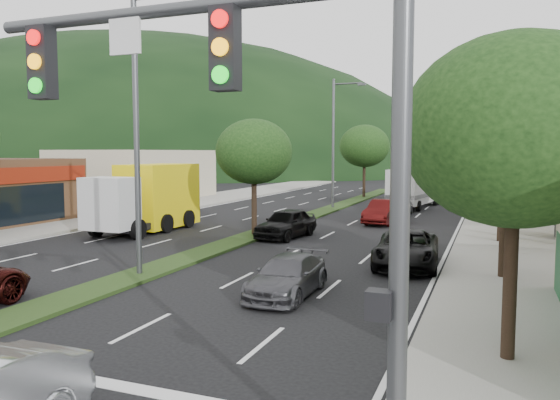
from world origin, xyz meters
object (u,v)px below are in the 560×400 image
at_px(tree_r_a, 516,131).
at_px(car_queue_b, 288,276).
at_px(car_queue_d, 407,249).
at_px(car_queue_a, 286,223).
at_px(tree_r_b, 507,133).
at_px(tree_r_c, 503,145).
at_px(car_queue_e, 400,206).
at_px(tree_r_e, 499,146).
at_px(tree_med_far, 364,146).
at_px(box_truck, 149,200).
at_px(tree_med_near, 254,152).
at_px(car_queue_c, 384,212).
at_px(streetlight_near, 141,118).
at_px(motorhome, 415,187).
at_px(tree_r_d, 501,140).
at_px(car_queue_f, 453,193).
at_px(traffic_signal, 275,133).
at_px(streetlight_mid, 336,137).

xyz_separation_m(tree_r_a, car_queue_b, (-6.19, 3.52, -4.22)).
bearing_deg(car_queue_d, car_queue_a, 139.18).
bearing_deg(tree_r_a, tree_r_b, 90.00).
distance_m(tree_r_c, car_queue_e, 13.06).
relative_size(tree_r_e, tree_med_far, 0.97).
bearing_deg(car_queue_b, box_truck, 139.76).
xyz_separation_m(car_queue_a, car_queue_d, (6.85, -5.00, -0.06)).
bearing_deg(car_queue_d, tree_med_near, 145.79).
bearing_deg(car_queue_c, streetlight_near, -101.54).
height_order(car_queue_d, motorhome, motorhome).
relative_size(tree_r_d, box_truck, 0.95).
relative_size(tree_r_b, tree_r_e, 1.03).
bearing_deg(car_queue_f, tree_r_c, -84.19).
xyz_separation_m(tree_med_far, car_queue_f, (8.25, -0.62, -4.29)).
bearing_deg(car_queue_f, tree_r_b, -86.49).
height_order(tree_med_near, tree_med_far, tree_med_far).
relative_size(car_queue_a, car_queue_e, 1.20).
xyz_separation_m(tree_r_c, car_queue_c, (-6.62, 5.59, -4.01)).
xyz_separation_m(tree_r_a, car_queue_f, (-3.75, 39.38, -4.11)).
height_order(traffic_signal, car_queue_e, traffic_signal).
distance_m(tree_med_near, motorhome, 19.63).
distance_m(tree_r_e, tree_med_far, 12.65).
distance_m(traffic_signal, tree_r_b, 13.87).
height_order(traffic_signal, car_queue_b, traffic_signal).
bearing_deg(car_queue_b, car_queue_f, 85.88).
xyz_separation_m(tree_r_e, car_queue_f, (-3.75, 3.38, -4.18)).
distance_m(tree_r_d, streetlight_near, 24.97).
bearing_deg(tree_r_c, tree_med_far, 116.57).
xyz_separation_m(tree_r_a, box_truck, (-18.29, 13.68, -3.06)).
relative_size(car_queue_d, box_truck, 0.66).
distance_m(car_queue_c, motorhome, 11.01).
xyz_separation_m(tree_r_c, motorhome, (-6.23, 16.56, -3.10)).
xyz_separation_m(traffic_signal, streetlight_mid, (-8.82, 34.54, 0.94)).
height_order(tree_r_e, motorhome, tree_r_e).
height_order(streetlight_near, streetlight_mid, same).
height_order(tree_r_b, car_queue_b, tree_r_b).
xyz_separation_m(tree_r_d, tree_med_near, (-12.00, -12.00, -0.75)).
height_order(car_queue_e, car_queue_f, car_queue_f).
distance_m(traffic_signal, tree_med_far, 46.43).
distance_m(tree_med_far, car_queue_b, 37.20).
distance_m(tree_r_b, tree_med_near, 13.43).
xyz_separation_m(tree_med_near, streetlight_near, (0.21, -10.00, 1.16)).
xyz_separation_m(tree_r_c, streetlight_near, (-11.79, -12.00, 0.84)).
xyz_separation_m(tree_r_a, tree_r_c, (0.00, 16.00, -0.07)).
distance_m(tree_r_e, tree_med_near, 25.06).
bearing_deg(car_queue_e, box_truck, -132.54).
height_order(car_queue_c, box_truck, box_truck).
height_order(car_queue_c, motorhome, motorhome).
bearing_deg(car_queue_f, traffic_signal, -92.32).
relative_size(tree_r_c, car_queue_a, 1.46).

